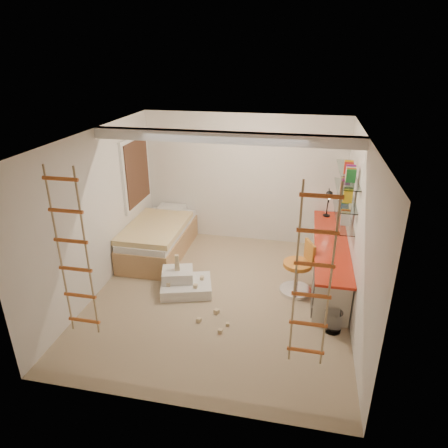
% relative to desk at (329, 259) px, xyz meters
% --- Properties ---
extents(floor, '(4.50, 4.50, 0.00)m').
position_rel_desk_xyz_m(floor, '(-1.72, -0.86, -0.40)').
color(floor, tan).
rests_on(floor, ground).
extents(ceiling_beam, '(4.00, 0.18, 0.16)m').
position_rel_desk_xyz_m(ceiling_beam, '(-1.72, -0.56, 2.12)').
color(ceiling_beam, white).
rests_on(ceiling_beam, ceiling).
extents(window_frame, '(0.06, 1.15, 1.35)m').
position_rel_desk_xyz_m(window_frame, '(-3.69, 0.64, 1.15)').
color(window_frame, white).
rests_on(window_frame, wall_left).
extents(window_blind, '(0.02, 1.00, 1.20)m').
position_rel_desk_xyz_m(window_blind, '(-3.65, 0.64, 1.15)').
color(window_blind, '#4C2D1E').
rests_on(window_blind, window_frame).
extents(rope_ladder_left, '(0.41, 0.04, 2.13)m').
position_rel_desk_xyz_m(rope_ladder_left, '(-3.07, -2.61, 1.11)').
color(rope_ladder_left, '#BE5220').
rests_on(rope_ladder_left, ceiling).
extents(rope_ladder_right, '(0.41, 0.04, 2.13)m').
position_rel_desk_xyz_m(rope_ladder_right, '(-0.37, -2.61, 1.11)').
color(rope_ladder_right, '#CA5222').
rests_on(rope_ladder_right, ceiling).
extents(waste_bin, '(0.25, 0.25, 0.31)m').
position_rel_desk_xyz_m(waste_bin, '(0.03, -1.40, -0.25)').
color(waste_bin, white).
rests_on(waste_bin, floor).
extents(desk, '(0.56, 2.80, 0.75)m').
position_rel_desk_xyz_m(desk, '(0.00, 0.00, 0.00)').
color(desk, red).
rests_on(desk, floor).
extents(shelves, '(0.25, 1.80, 0.71)m').
position_rel_desk_xyz_m(shelves, '(0.15, 0.27, 1.10)').
color(shelves, white).
rests_on(shelves, wall_right).
extents(bed, '(1.02, 2.00, 0.69)m').
position_rel_desk_xyz_m(bed, '(-3.20, 0.36, -0.07)').
color(bed, '#AD7F51').
rests_on(bed, floor).
extents(task_lamp, '(0.14, 0.36, 0.57)m').
position_rel_desk_xyz_m(task_lamp, '(-0.05, 0.96, 0.73)').
color(task_lamp, black).
rests_on(task_lamp, desk).
extents(swivel_chair, '(0.69, 0.69, 0.90)m').
position_rel_desk_xyz_m(swivel_chair, '(-0.50, -0.49, -0.07)').
color(swivel_chair, orange).
rests_on(swivel_chair, floor).
extents(play_platform, '(0.96, 0.84, 0.36)m').
position_rel_desk_xyz_m(play_platform, '(-2.34, -0.83, -0.26)').
color(play_platform, silver).
rests_on(play_platform, floor).
extents(toy_blocks, '(1.15, 1.12, 0.63)m').
position_rel_desk_xyz_m(toy_blocks, '(-2.07, -1.14, -0.16)').
color(toy_blocks, '#CCB284').
rests_on(toy_blocks, floor).
extents(books, '(0.14, 0.70, 0.92)m').
position_rel_desk_xyz_m(books, '(0.15, 0.27, 1.19)').
color(books, white).
rests_on(books, shelves).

